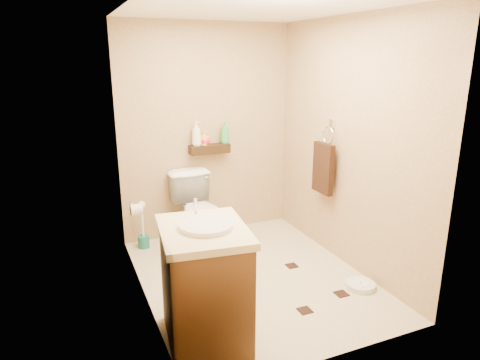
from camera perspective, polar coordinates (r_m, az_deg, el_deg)
name	(u,v)px	position (r m, az deg, el deg)	size (l,w,h in m)	color
ground	(252,277)	(4.18, 1.63, -12.79)	(2.50, 2.50, 0.00)	beige
wall_back	(207,132)	(4.90, -4.42, 6.38)	(2.00, 0.04, 2.40)	tan
wall_front	(338,194)	(2.71, 12.95, -1.86)	(2.00, 0.04, 2.40)	tan
wall_left	(138,165)	(3.46, -13.42, 1.99)	(0.04, 2.50, 2.40)	tan
wall_right	(347,145)	(4.26, 14.10, 4.52)	(0.04, 2.50, 2.40)	tan
ceiling	(255,7)	(3.69, 1.95, 22.02)	(2.00, 2.50, 0.02)	white
wall_shelf	(210,149)	(4.85, -4.07, 4.15)	(0.46, 0.14, 0.10)	#311F0D
floor_accents	(260,280)	(4.12, 2.73, -13.23)	(1.31, 1.30, 0.01)	black
toilet	(200,212)	(4.64, -5.42, -4.33)	(0.46, 0.80, 0.81)	white
vanity	(205,283)	(3.17, -4.71, -13.52)	(0.68, 0.79, 1.02)	brown
bathroom_scale	(360,285)	(4.14, 15.74, -13.35)	(0.28, 0.28, 0.05)	silver
toilet_brush	(143,231)	(4.81, -12.80, -6.71)	(0.12, 0.12, 0.54)	#1A685A
towel_ring	(324,166)	(4.47, 11.08, 1.86)	(0.12, 0.30, 0.76)	silver
toilet_paper	(136,209)	(4.26, -13.66, -3.84)	(0.12, 0.11, 0.12)	silver
bottle_a	(196,134)	(4.77, -5.85, 6.18)	(0.11, 0.11, 0.27)	white
bottle_b	(205,138)	(4.81, -4.73, 5.61)	(0.07, 0.07, 0.16)	yellow
bottle_c	(206,139)	(4.82, -4.62, 5.46)	(0.10, 0.10, 0.13)	red
bottle_d	(225,132)	(4.88, -2.07, 6.38)	(0.10, 0.10, 0.26)	green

